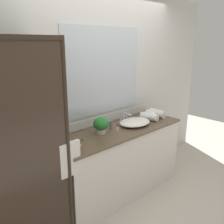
% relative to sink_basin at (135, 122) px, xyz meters
% --- Properties ---
extents(ground_plane, '(8.00, 8.00, 0.00)m').
position_rel_sink_basin_xyz_m(ground_plane, '(-0.25, 0.01, -0.94)').
color(ground_plane, beige).
extents(wall_back_with_mirror, '(4.40, 0.06, 2.60)m').
position_rel_sink_basin_xyz_m(wall_back_with_mirror, '(-0.25, 0.36, 0.37)').
color(wall_back_with_mirror, silver).
rests_on(wall_back_with_mirror, ground_plane).
extents(vanity_cabinet, '(1.80, 0.58, 0.90)m').
position_rel_sink_basin_xyz_m(vanity_cabinet, '(-0.25, 0.02, -0.49)').
color(vanity_cabinet, silver).
rests_on(vanity_cabinet, ground_plane).
extents(shower_enclosure, '(1.20, 0.59, 2.00)m').
position_rel_sink_basin_xyz_m(shower_enclosure, '(-1.52, -0.18, 0.08)').
color(shower_enclosure, '#2D2319').
rests_on(shower_enclosure, ground_plane).
extents(sink_basin, '(0.45, 0.35, 0.07)m').
position_rel_sink_basin_xyz_m(sink_basin, '(0.00, 0.00, 0.00)').
color(sink_basin, white).
rests_on(sink_basin, vanity_cabinet).
extents(faucet, '(0.17, 0.15, 0.13)m').
position_rel_sink_basin_xyz_m(faucet, '(0.00, 0.18, 0.01)').
color(faucet, silver).
rests_on(faucet, vanity_cabinet).
extents(potted_plant, '(0.18, 0.18, 0.20)m').
position_rel_sink_basin_xyz_m(potted_plant, '(-0.53, 0.07, 0.07)').
color(potted_plant, beige).
rests_on(potted_plant, vanity_cabinet).
extents(soap_dish, '(0.10, 0.07, 0.04)m').
position_rel_sink_basin_xyz_m(soap_dish, '(-0.96, -0.04, -0.02)').
color(soap_dish, silver).
rests_on(soap_dish, vanity_cabinet).
extents(amenity_bottle_body_wash, '(0.03, 0.03, 0.08)m').
position_rel_sink_basin_xyz_m(amenity_bottle_body_wash, '(-0.35, -0.02, 0.00)').
color(amenity_bottle_body_wash, silver).
rests_on(amenity_bottle_body_wash, vanity_cabinet).
extents(amenity_bottle_conditioner, '(0.03, 0.03, 0.10)m').
position_rel_sink_basin_xyz_m(amenity_bottle_conditioner, '(-0.34, 0.10, 0.01)').
color(amenity_bottle_conditioner, '#4C7056').
rests_on(amenity_bottle_conditioner, vanity_cabinet).
extents(rolled_towel_near_edge, '(0.13, 0.27, 0.11)m').
position_rel_sink_basin_xyz_m(rolled_towel_near_edge, '(0.51, 0.02, 0.02)').
color(rolled_towel_near_edge, white).
rests_on(rolled_towel_near_edge, vanity_cabinet).
extents(rolled_towel_middle, '(0.14, 0.21, 0.10)m').
position_rel_sink_basin_xyz_m(rolled_towel_middle, '(0.40, 0.05, 0.01)').
color(rolled_towel_middle, white).
rests_on(rolled_towel_middle, vanity_cabinet).
extents(rolled_towel_far_edge, '(0.16, 0.27, 0.11)m').
position_rel_sink_basin_xyz_m(rolled_towel_far_edge, '(0.29, -0.01, 0.02)').
color(rolled_towel_far_edge, white).
rests_on(rolled_towel_far_edge, vanity_cabinet).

